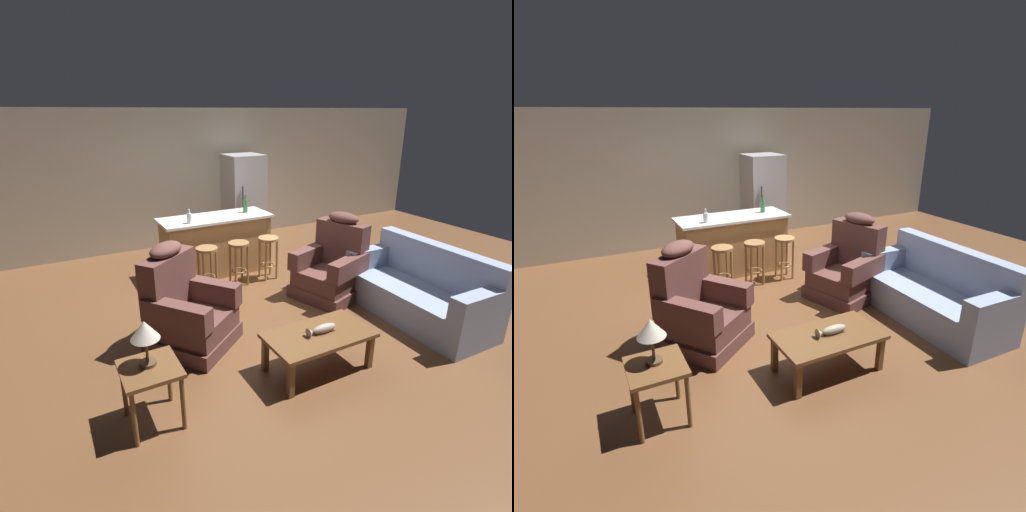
# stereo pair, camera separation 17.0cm
# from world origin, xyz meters

# --- Properties ---
(ground_plane) EXTENTS (12.00, 12.00, 0.00)m
(ground_plane) POSITION_xyz_m (0.00, 0.00, 0.00)
(ground_plane) COLOR brown
(back_wall) EXTENTS (12.00, 0.05, 2.60)m
(back_wall) POSITION_xyz_m (0.00, 3.12, 1.30)
(back_wall) COLOR #A89E89
(back_wall) RESTS_ON ground_plane
(coffee_table) EXTENTS (1.10, 0.60, 0.42)m
(coffee_table) POSITION_xyz_m (-0.14, -1.63, 0.36)
(coffee_table) COLOR brown
(coffee_table) RESTS_ON ground_plane
(fish_figurine) EXTENTS (0.34, 0.10, 0.10)m
(fish_figurine) POSITION_xyz_m (-0.11, -1.63, 0.46)
(fish_figurine) COLOR #4C3823
(fish_figurine) RESTS_ON coffee_table
(couch) EXTENTS (0.87, 1.91, 0.94)m
(couch) POSITION_xyz_m (1.72, -1.32, 0.34)
(couch) COLOR #8493B2
(couch) RESTS_ON ground_plane
(recliner_near_lamp) EXTENTS (1.18, 1.18, 1.20)m
(recliner_near_lamp) POSITION_xyz_m (-1.16, -0.51, 0.42)
(recliner_near_lamp) COLOR brown
(recliner_near_lamp) RESTS_ON ground_plane
(recliner_near_island) EXTENTS (1.06, 1.06, 1.20)m
(recliner_near_island) POSITION_xyz_m (1.11, -0.27, 0.42)
(recliner_near_island) COLOR brown
(recliner_near_island) RESTS_ON ground_plane
(end_table) EXTENTS (0.48, 0.48, 0.56)m
(end_table) POSITION_xyz_m (-1.84, -1.57, 0.46)
(end_table) COLOR brown
(end_table) RESTS_ON ground_plane
(table_lamp) EXTENTS (0.24, 0.24, 0.41)m
(table_lamp) POSITION_xyz_m (-1.84, -1.53, 0.87)
(table_lamp) COLOR #4C3823
(table_lamp) RESTS_ON end_table
(kitchen_island) EXTENTS (1.80, 0.70, 0.95)m
(kitchen_island) POSITION_xyz_m (0.00, 1.35, 0.48)
(kitchen_island) COLOR #AD7F4C
(kitchen_island) RESTS_ON ground_plane
(bar_stool_left) EXTENTS (0.32, 0.32, 0.68)m
(bar_stool_left) POSITION_xyz_m (-0.41, 0.72, 0.47)
(bar_stool_left) COLOR olive
(bar_stool_left) RESTS_ON ground_plane
(bar_stool_middle) EXTENTS (0.32, 0.32, 0.68)m
(bar_stool_middle) POSITION_xyz_m (0.10, 0.72, 0.47)
(bar_stool_middle) COLOR olive
(bar_stool_middle) RESTS_ON ground_plane
(bar_stool_right) EXTENTS (0.32, 0.32, 0.68)m
(bar_stool_right) POSITION_xyz_m (0.62, 0.72, 0.47)
(bar_stool_right) COLOR #A87A47
(bar_stool_right) RESTS_ON ground_plane
(refrigerator) EXTENTS (0.70, 0.69, 1.76)m
(refrigerator) POSITION_xyz_m (1.12, 2.55, 0.88)
(refrigerator) COLOR #B7B7BC
(refrigerator) RESTS_ON ground_plane
(bottle_tall_green) EXTENTS (0.07, 0.07, 0.30)m
(bottle_tall_green) POSITION_xyz_m (0.56, 1.37, 1.06)
(bottle_tall_green) COLOR #2D6B38
(bottle_tall_green) RESTS_ON kitchen_island
(bottle_short_amber) EXTENTS (0.08, 0.08, 0.21)m
(bottle_short_amber) POSITION_xyz_m (-0.50, 1.16, 1.03)
(bottle_short_amber) COLOR silver
(bottle_short_amber) RESTS_ON kitchen_island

